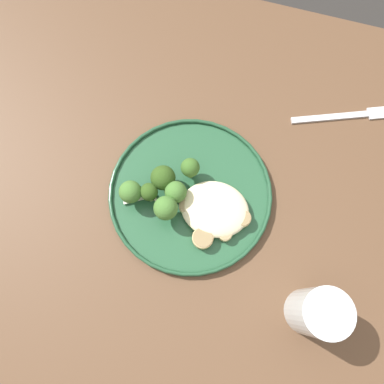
{
  "coord_description": "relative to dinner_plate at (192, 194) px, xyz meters",
  "views": [
    {
      "loc": [
        0.06,
        -0.14,
        1.37
      ],
      "look_at": [
        0.0,
        0.04,
        0.76
      ],
      "focal_mm": 33.97,
      "sensor_mm": 36.0,
      "label": 1
    }
  ],
  "objects": [
    {
      "name": "onion_sliver_short_strip",
      "position": [
        -0.08,
        -0.03,
        0.01
      ],
      "size": [
        0.05,
        0.04,
        0.0
      ],
      "primitive_type": "cube",
      "rotation": [
        0.0,
        0.0,
        0.55
      ],
      "color": "silver",
      "rests_on": "dinner_plate"
    },
    {
      "name": "broccoli_floret_right_tilted",
      "position": [
        -0.01,
        0.03,
        0.04
      ],
      "size": [
        0.03,
        0.03,
        0.05
      ],
      "color": "#7A994C",
      "rests_on": "dinner_plate"
    },
    {
      "name": "seared_scallop_tiny_bay",
      "position": [
        0.0,
        -0.03,
        0.01
      ],
      "size": [
        0.02,
        0.02,
        0.02
      ],
      "color": "#E5C689",
      "rests_on": "dinner_plate"
    },
    {
      "name": "wooden_dining_table",
      "position": [
        -0.0,
        -0.04,
        -0.09
      ],
      "size": [
        1.4,
        1.0,
        0.74
      ],
      "color": "brown",
      "rests_on": "ground"
    },
    {
      "name": "seared_scallop_tilted_round",
      "position": [
        0.05,
        -0.05,
        0.01
      ],
      "size": [
        0.04,
        0.04,
        0.01
      ],
      "color": "#E5C689",
      "rests_on": "dinner_plate"
    },
    {
      "name": "noodle_bed",
      "position": [
        0.05,
        -0.02,
        0.02
      ],
      "size": [
        0.12,
        0.1,
        0.03
      ],
      "color": "beige",
      "rests_on": "dinner_plate"
    },
    {
      "name": "seared_scallop_rear_pale",
      "position": [
        0.04,
        -0.01,
        0.01
      ],
      "size": [
        0.03,
        0.03,
        0.02
      ],
      "color": "#E5C689",
      "rests_on": "dinner_plate"
    },
    {
      "name": "onion_sliver_curled_piece",
      "position": [
        -0.02,
        -0.01,
        0.01
      ],
      "size": [
        0.04,
        0.05,
        0.0
      ],
      "primitive_type": "cube",
      "rotation": [
        0.0,
        0.0,
        2.22
      ],
      "color": "silver",
      "rests_on": "dinner_plate"
    },
    {
      "name": "broccoli_floret_left_leaning",
      "position": [
        -0.02,
        -0.02,
        0.04
      ],
      "size": [
        0.04,
        0.04,
        0.05
      ],
      "color": "#7A994C",
      "rests_on": "dinner_plate"
    },
    {
      "name": "seared_scallop_front_small",
      "position": [
        0.1,
        -0.02,
        0.01
      ],
      "size": [
        0.03,
        0.03,
        0.02
      ],
      "color": "#DBB77A",
      "rests_on": "dinner_plate"
    },
    {
      "name": "dinner_fork",
      "position": [
        0.23,
        0.23,
        -0.01
      ],
      "size": [
        0.18,
        0.09,
        0.0
      ],
      "color": "silver",
      "rests_on": "wooden_dining_table"
    },
    {
      "name": "onion_sliver_long_sliver",
      "position": [
        -0.06,
        -0.03,
        0.01
      ],
      "size": [
        0.05,
        0.04,
        0.0
      ],
      "primitive_type": "cube",
      "rotation": [
        0.0,
        0.0,
        5.56
      ],
      "color": "silver",
      "rests_on": "dinner_plate"
    },
    {
      "name": "seared_scallop_center_golden",
      "position": [
        0.04,
        -0.07,
        0.01
      ],
      "size": [
        0.04,
        0.04,
        0.02
      ],
      "color": "#DBB77A",
      "rests_on": "dinner_plate"
    },
    {
      "name": "ground",
      "position": [
        -0.0,
        -0.04,
        -0.75
      ],
      "size": [
        6.0,
        6.0,
        0.0
      ],
      "primitive_type": "plane",
      "color": "#2D2B28"
    },
    {
      "name": "broccoli_floret_small_sprig",
      "position": [
        -0.05,
        0.0,
        0.04
      ],
      "size": [
        0.04,
        0.04,
        0.06
      ],
      "color": "#7A994C",
      "rests_on": "dinner_plate"
    },
    {
      "name": "seared_scallop_right_edge",
      "position": [
        0.07,
        -0.06,
        0.01
      ],
      "size": [
        0.02,
        0.02,
        0.01
      ],
      "color": "#E5C689",
      "rests_on": "dinner_plate"
    },
    {
      "name": "broccoli_floret_split_head",
      "position": [
        -0.03,
        -0.05,
        0.04
      ],
      "size": [
        0.04,
        0.04,
        0.06
      ],
      "color": "#89A356",
      "rests_on": "dinner_plate"
    },
    {
      "name": "seared_scallop_large_seared",
      "position": [
        0.01,
        -0.01,
        0.01
      ],
      "size": [
        0.03,
        0.03,
        0.01
      ],
      "color": "#DBB77A",
      "rests_on": "dinner_plate"
    },
    {
      "name": "onion_sliver_pale_crescent",
      "position": [
        0.0,
        -0.02,
        0.01
      ],
      "size": [
        0.05,
        0.03,
        0.0
      ],
      "primitive_type": "cube",
      "rotation": [
        0.0,
        0.0,
        2.64
      ],
      "color": "silver",
      "rests_on": "dinner_plate"
    },
    {
      "name": "broccoli_floret_front_edge",
      "position": [
        -0.07,
        -0.03,
        0.03
      ],
      "size": [
        0.03,
        0.03,
        0.05
      ],
      "color": "#89A356",
      "rests_on": "dinner_plate"
    },
    {
      "name": "water_glass",
      "position": [
        0.24,
        -0.14,
        0.04
      ],
      "size": [
        0.07,
        0.07,
        0.11
      ],
      "color": "silver",
      "rests_on": "wooden_dining_table"
    },
    {
      "name": "dinner_plate",
      "position": [
        0.0,
        0.0,
        0.0
      ],
      "size": [
        0.29,
        0.29,
        0.02
      ],
      "color": "#235133",
      "rests_on": "wooden_dining_table"
    },
    {
      "name": "broccoli_floret_tall_stalk",
      "position": [
        -0.1,
        -0.04,
        0.04
      ],
      "size": [
        0.04,
        0.04,
        0.05
      ],
      "color": "#89A356",
      "rests_on": "dinner_plate"
    }
  ]
}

